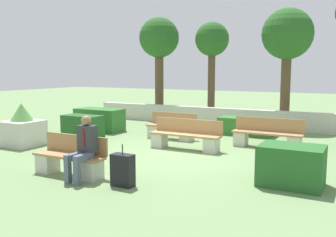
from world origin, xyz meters
TOP-DOWN VIEW (x-y plane):
  - ground_plane at (0.00, 0.00)m, footprint 60.00×60.00m
  - perimeter_wall at (0.00, 5.60)m, footprint 12.88×0.30m
  - bench_front at (-0.92, -2.75)m, footprint 1.70×0.49m
  - bench_left_side at (2.11, 2.18)m, footprint 2.01×0.49m
  - bench_right_side at (-1.02, 2.08)m, footprint 1.65×0.49m
  - bench_back at (0.11, 0.82)m, footprint 2.10×0.48m
  - person_seated_man at (-0.41, -2.88)m, footprint 0.38×0.63m
  - hedge_block_near_right at (0.94, 3.98)m, footprint 1.86×0.81m
  - hedge_block_mid_left at (3.40, -1.24)m, footprint 1.21×0.87m
  - hedge_block_mid_right at (-4.14, 2.27)m, footprint 1.79×0.86m
  - hedge_block_far_left at (-3.67, 0.81)m, footprint 1.34×0.68m
  - planter_corner_left at (-4.42, -1.01)m, footprint 1.03×1.03m
  - suitcase at (0.53, -2.84)m, footprint 0.44×0.24m
  - tree_leftmost at (-4.33, 7.11)m, footprint 1.90×1.90m
  - tree_center_left at (-1.78, 7.47)m, footprint 1.54×1.54m
  - tree_center_right at (1.71, 6.58)m, footprint 1.98×1.98m

SIDE VIEW (x-z plane):
  - ground_plane at x=0.00m, z-range 0.00..0.00m
  - hedge_block_near_right at x=0.94m, z-range 0.00..0.60m
  - suitcase at x=0.53m, z-range -0.10..0.74m
  - bench_right_side at x=-1.02m, z-range -0.11..0.75m
  - bench_front at x=-0.92m, z-range -0.10..0.75m
  - bench_left_side at x=2.11m, z-range -0.09..0.76m
  - bench_back at x=0.11m, z-range -0.09..0.77m
  - perimeter_wall at x=0.00m, z-range 0.00..0.72m
  - hedge_block_far_left at x=-3.67m, z-range 0.00..0.76m
  - hedge_block_mid_left at x=3.40m, z-range 0.00..0.80m
  - hedge_block_mid_right at x=-4.14m, z-range 0.00..0.82m
  - planter_corner_left at x=-4.42m, z-range -0.11..1.16m
  - person_seated_man at x=-0.41m, z-range 0.07..1.40m
  - tree_center_left at x=-1.78m, z-range 1.26..5.67m
  - tree_center_right at x=1.71m, z-range 1.21..5.85m
  - tree_leftmost at x=-4.33m, z-range 1.25..5.99m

